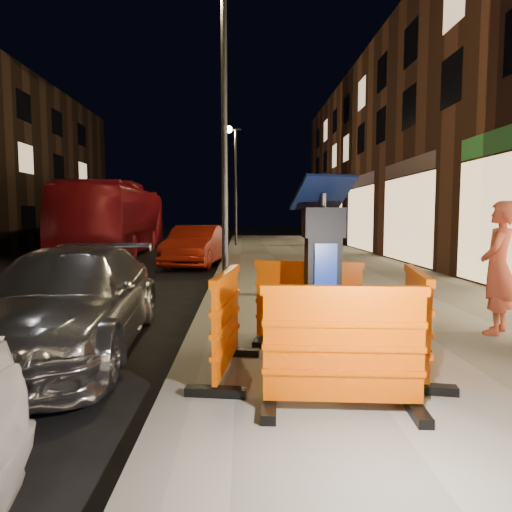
{
  "coord_description": "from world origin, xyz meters",
  "views": [
    {
      "loc": [
        0.59,
        -5.97,
        1.72
      ],
      "look_at": [
        0.8,
        1.0,
        1.1
      ],
      "focal_mm": 32.0,
      "sensor_mm": 36.0,
      "label": 1
    }
  ],
  "objects_px": {
    "barrier_front": "(343,350)",
    "barrier_bldgside": "(416,321)",
    "parking_kiosk": "(322,282)",
    "barrier_back": "(308,304)",
    "barrier_kerbside": "(227,323)",
    "car_red": "(196,266)",
    "man": "(498,268)",
    "car_silver": "(71,350)",
    "bus_doubledecker": "(119,253)"
  },
  "relations": [
    {
      "from": "barrier_front",
      "to": "barrier_kerbside",
      "type": "bearing_deg",
      "value": 139.71
    },
    {
      "from": "barrier_kerbside",
      "to": "man",
      "type": "xyz_separation_m",
      "value": [
        3.54,
        1.45,
        0.37
      ]
    },
    {
      "from": "barrier_front",
      "to": "barrier_bldgside",
      "type": "distance_m",
      "value": 1.34
    },
    {
      "from": "barrier_back",
      "to": "barrier_bldgside",
      "type": "distance_m",
      "value": 1.34
    },
    {
      "from": "barrier_bldgside",
      "to": "bus_doubledecker",
      "type": "distance_m",
      "value": 17.99
    },
    {
      "from": "parking_kiosk",
      "to": "barrier_kerbside",
      "type": "xyz_separation_m",
      "value": [
        -0.95,
        0.0,
        -0.41
      ]
    },
    {
      "from": "car_red",
      "to": "bus_doubledecker",
      "type": "xyz_separation_m",
      "value": [
        -4.05,
        5.31,
        0.0
      ]
    },
    {
      "from": "car_red",
      "to": "man",
      "type": "distance_m",
      "value": 10.89
    },
    {
      "from": "barrier_front",
      "to": "barrier_bldgside",
      "type": "bearing_deg",
      "value": 49.71
    },
    {
      "from": "car_silver",
      "to": "bus_doubledecker",
      "type": "bearing_deg",
      "value": 99.16
    },
    {
      "from": "barrier_kerbside",
      "to": "bus_doubledecker",
      "type": "relative_size",
      "value": 0.12
    },
    {
      "from": "barrier_bldgside",
      "to": "barrier_back",
      "type": "bearing_deg",
      "value": 56.71
    },
    {
      "from": "parking_kiosk",
      "to": "car_red",
      "type": "xyz_separation_m",
      "value": [
        -2.38,
        11.09,
        -1.07
      ]
    },
    {
      "from": "parking_kiosk",
      "to": "barrier_bldgside",
      "type": "xyz_separation_m",
      "value": [
        0.95,
        0.0,
        -0.41
      ]
    },
    {
      "from": "barrier_back",
      "to": "car_red",
      "type": "distance_m",
      "value": 10.44
    },
    {
      "from": "barrier_front",
      "to": "car_silver",
      "type": "relative_size",
      "value": 0.3
    },
    {
      "from": "barrier_kerbside",
      "to": "barrier_bldgside",
      "type": "relative_size",
      "value": 1.0
    },
    {
      "from": "car_silver",
      "to": "barrier_front",
      "type": "bearing_deg",
      "value": -41.12
    },
    {
      "from": "barrier_front",
      "to": "barrier_back",
      "type": "xyz_separation_m",
      "value": [
        0.0,
        1.9,
        0.0
      ]
    },
    {
      "from": "car_silver",
      "to": "car_red",
      "type": "relative_size",
      "value": 1.06
    },
    {
      "from": "barrier_kerbside",
      "to": "car_red",
      "type": "xyz_separation_m",
      "value": [
        -1.43,
        11.09,
        -0.66
      ]
    },
    {
      "from": "barrier_front",
      "to": "barrier_bldgside",
      "type": "xyz_separation_m",
      "value": [
        0.95,
        0.95,
        0.0
      ]
    },
    {
      "from": "man",
      "to": "barrier_front",
      "type": "bearing_deg",
      "value": -6.85
    },
    {
      "from": "bus_doubledecker",
      "to": "barrier_bldgside",
      "type": "bearing_deg",
      "value": -68.54
    },
    {
      "from": "barrier_bldgside",
      "to": "bus_doubledecker",
      "type": "xyz_separation_m",
      "value": [
        -7.38,
        16.4,
        -0.66
      ]
    },
    {
      "from": "barrier_front",
      "to": "barrier_back",
      "type": "relative_size",
      "value": 1.0
    },
    {
      "from": "bus_doubledecker",
      "to": "car_red",
      "type": "bearing_deg",
      "value": -55.39
    },
    {
      "from": "parking_kiosk",
      "to": "barrier_kerbside",
      "type": "bearing_deg",
      "value": -170.29
    },
    {
      "from": "barrier_back",
      "to": "man",
      "type": "height_order",
      "value": "man"
    },
    {
      "from": "barrier_front",
      "to": "car_red",
      "type": "distance_m",
      "value": 12.29
    },
    {
      "from": "barrier_bldgside",
      "to": "barrier_kerbside",
      "type": "bearing_deg",
      "value": 101.71
    },
    {
      "from": "barrier_front",
      "to": "man",
      "type": "bearing_deg",
      "value": 47.53
    },
    {
      "from": "car_red",
      "to": "barrier_back",
      "type": "bearing_deg",
      "value": -69.6
    },
    {
      "from": "barrier_back",
      "to": "barrier_kerbside",
      "type": "bearing_deg",
      "value": -122.29
    },
    {
      "from": "parking_kiosk",
      "to": "car_red",
      "type": "height_order",
      "value": "parking_kiosk"
    },
    {
      "from": "parking_kiosk",
      "to": "car_red",
      "type": "distance_m",
      "value": 11.39
    },
    {
      "from": "barrier_bldgside",
      "to": "car_red",
      "type": "relative_size",
      "value": 0.31
    },
    {
      "from": "barrier_bldgside",
      "to": "bus_doubledecker",
      "type": "relative_size",
      "value": 0.12
    },
    {
      "from": "barrier_kerbside",
      "to": "barrier_bldgside",
      "type": "xyz_separation_m",
      "value": [
        1.9,
        0.0,
        0.0
      ]
    },
    {
      "from": "barrier_front",
      "to": "barrier_back",
      "type": "height_order",
      "value": "same"
    },
    {
      "from": "car_red",
      "to": "man",
      "type": "height_order",
      "value": "man"
    },
    {
      "from": "car_silver",
      "to": "barrier_kerbside",
      "type": "bearing_deg",
      "value": -36.97
    },
    {
      "from": "parking_kiosk",
      "to": "barrier_kerbside",
      "type": "distance_m",
      "value": 1.03
    },
    {
      "from": "car_silver",
      "to": "car_red",
      "type": "height_order",
      "value": "car_red"
    },
    {
      "from": "car_silver",
      "to": "bus_doubledecker",
      "type": "height_order",
      "value": "bus_doubledecker"
    },
    {
      "from": "bus_doubledecker",
      "to": "man",
      "type": "height_order",
      "value": "man"
    },
    {
      "from": "barrier_front",
      "to": "barrier_bldgside",
      "type": "height_order",
      "value": "same"
    },
    {
      "from": "barrier_bldgside",
      "to": "car_silver",
      "type": "height_order",
      "value": "barrier_bldgside"
    },
    {
      "from": "parking_kiosk",
      "to": "barrier_bldgside",
      "type": "bearing_deg",
      "value": 9.71
    },
    {
      "from": "parking_kiosk",
      "to": "barrier_front",
      "type": "relative_size",
      "value": 1.4
    }
  ]
}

